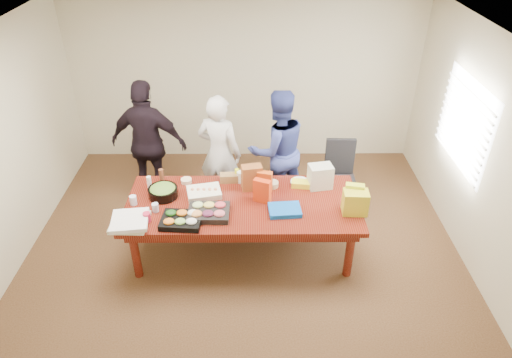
{
  "coord_description": "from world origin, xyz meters",
  "views": [
    {
      "loc": [
        0.13,
        -4.51,
        3.99
      ],
      "look_at": [
        0.16,
        0.1,
        1.02
      ],
      "focal_mm": 32.39,
      "sensor_mm": 36.0,
      "label": 1
    }
  ],
  "objects_px": {
    "sheet_cake": "(204,192)",
    "person_center": "(220,153)",
    "salad_bowl": "(163,192)",
    "person_right": "(278,150)",
    "office_chair": "(340,180)",
    "conference_table": "(243,227)"
  },
  "relations": [
    {
      "from": "person_right",
      "to": "sheet_cake",
      "type": "distance_m",
      "value": 1.3
    },
    {
      "from": "office_chair",
      "to": "person_right",
      "type": "height_order",
      "value": "person_right"
    },
    {
      "from": "person_right",
      "to": "sheet_cake",
      "type": "height_order",
      "value": "person_right"
    },
    {
      "from": "conference_table",
      "to": "person_center",
      "type": "xyz_separation_m",
      "value": [
        -0.33,
        1.01,
        0.48
      ]
    },
    {
      "from": "sheet_cake",
      "to": "salad_bowl",
      "type": "xyz_separation_m",
      "value": [
        -0.5,
        -0.03,
        0.02
      ]
    },
    {
      "from": "office_chair",
      "to": "salad_bowl",
      "type": "xyz_separation_m",
      "value": [
        -2.32,
        -0.76,
        0.32
      ]
    },
    {
      "from": "office_chair",
      "to": "person_right",
      "type": "xyz_separation_m",
      "value": [
        -0.88,
        0.16,
        0.39
      ]
    },
    {
      "from": "office_chair",
      "to": "salad_bowl",
      "type": "bearing_deg",
      "value": -159.97
    },
    {
      "from": "office_chair",
      "to": "salad_bowl",
      "type": "distance_m",
      "value": 2.46
    },
    {
      "from": "person_center",
      "to": "person_right",
      "type": "relative_size",
      "value": 0.97
    },
    {
      "from": "sheet_cake",
      "to": "office_chair",
      "type": "bearing_deg",
      "value": 9.66
    },
    {
      "from": "conference_table",
      "to": "salad_bowl",
      "type": "distance_m",
      "value": 1.07
    },
    {
      "from": "conference_table",
      "to": "person_center",
      "type": "relative_size",
      "value": 1.64
    },
    {
      "from": "person_right",
      "to": "sheet_cake",
      "type": "bearing_deg",
      "value": 24.31
    },
    {
      "from": "person_center",
      "to": "salad_bowl",
      "type": "height_order",
      "value": "person_center"
    },
    {
      "from": "office_chair",
      "to": "person_center",
      "type": "bearing_deg",
      "value": 178.0
    },
    {
      "from": "person_right",
      "to": "office_chair",
      "type": "bearing_deg",
      "value": 150.52
    },
    {
      "from": "conference_table",
      "to": "person_center",
      "type": "bearing_deg",
      "value": 108.26
    },
    {
      "from": "person_center",
      "to": "conference_table",
      "type": "bearing_deg",
      "value": 128.28
    },
    {
      "from": "sheet_cake",
      "to": "person_center",
      "type": "bearing_deg",
      "value": 68.04
    },
    {
      "from": "person_center",
      "to": "person_right",
      "type": "xyz_separation_m",
      "value": [
        0.8,
        0.05,
        0.02
      ]
    },
    {
      "from": "person_center",
      "to": "sheet_cake",
      "type": "distance_m",
      "value": 0.86
    }
  ]
}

